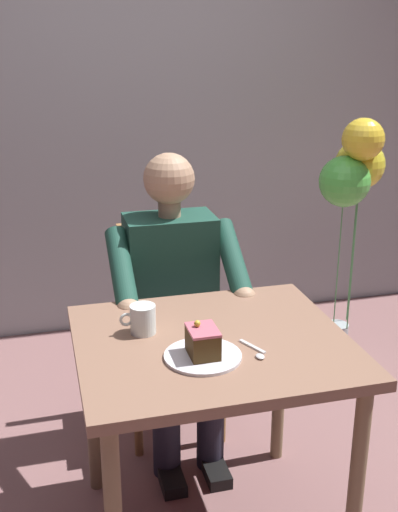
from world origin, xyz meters
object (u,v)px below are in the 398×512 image
(seated_person, at_px, (175,301))
(coffee_cup, at_px, (142,319))
(dessert_spoon, at_px, (256,352))
(balloon_display, at_px, (353,181))
(cake_slice, at_px, (203,341))
(chair, at_px, (167,317))
(dining_table, at_px, (212,368))

(seated_person, relative_size, coffee_cup, 10.39)
(dessert_spoon, bearing_deg, coffee_cup, -36.01)
(seated_person, height_order, balloon_display, balloon_display)
(seated_person, height_order, dessert_spoon, seated_person)
(dessert_spoon, height_order, balloon_display, balloon_display)
(cake_slice, relative_size, dessert_spoon, 0.81)
(chair, xyz_separation_m, coffee_cup, (0.21, 0.62, 0.30))
(chair, relative_size, cake_slice, 7.94)
(chair, distance_m, coffee_cup, 0.72)
(chair, height_order, seated_person, seated_person)
(dining_table, relative_size, chair, 0.96)
(coffee_cup, bearing_deg, seated_person, -114.65)
(dessert_spoon, xyz_separation_m, balloon_display, (-0.89, -1.11, 0.24))
(balloon_display, bearing_deg, cake_slice, 46.16)
(dining_table, relative_size, seated_person, 0.70)
(balloon_display, bearing_deg, dining_table, 44.90)
(balloon_display, bearing_deg, chair, 14.72)
(dining_table, xyz_separation_m, dessert_spoon, (-0.10, 0.12, 0.11))
(chair, height_order, balloon_display, balloon_display)
(dessert_spoon, relative_size, balloon_display, 0.11)
(dining_table, bearing_deg, coffee_cup, -26.68)
(chair, distance_m, cake_slice, 0.89)
(dining_table, relative_size, cake_slice, 7.65)
(cake_slice, bearing_deg, coffee_cup, -55.60)
(coffee_cup, relative_size, dessert_spoon, 0.85)
(dining_table, distance_m, balloon_display, 1.44)
(dining_table, relative_size, balloon_display, 0.66)
(cake_slice, relative_size, balloon_display, 0.09)
(chair, bearing_deg, balloon_display, -165.28)
(chair, bearing_deg, cake_slice, 85.80)
(seated_person, bearing_deg, balloon_display, -156.41)
(chair, distance_m, dessert_spoon, 0.89)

